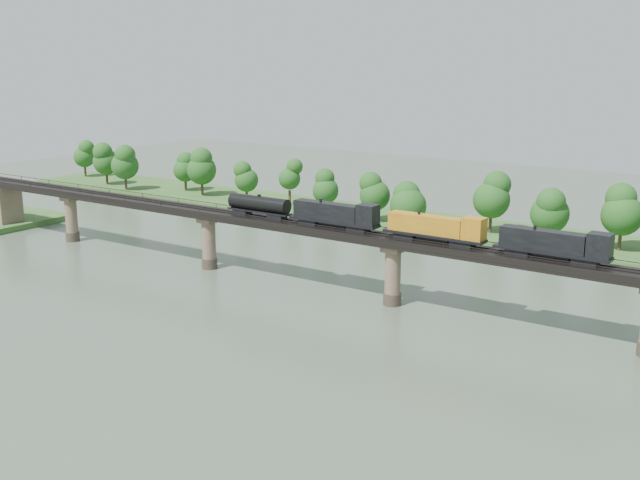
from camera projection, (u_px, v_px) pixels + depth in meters
The scene contains 6 objects.
ground at pixel (282, 362), 107.50m from camera, with size 400.00×400.00×0.00m, color #3D4D3C.
far_bank at pixel (515, 237), 175.58m from camera, with size 300.00×24.00×1.60m, color #2D5321.
bridge at pixel (393, 273), 130.33m from camera, with size 236.00×30.00×11.50m.
bridge_superstructure at pixel (394, 235), 128.87m from camera, with size 220.00×4.90×0.75m.
far_treeline at pixel (474, 200), 174.63m from camera, with size 289.06×17.54×13.60m.
freight_train at pixel (400, 224), 127.84m from camera, with size 68.46×2.67×4.71m.
Camera 1 is at (61.09, -80.34, 40.78)m, focal length 45.00 mm.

